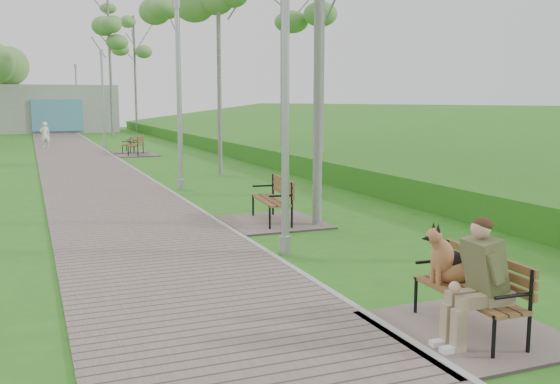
% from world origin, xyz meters
% --- Properties ---
extents(ground, '(120.00, 120.00, 0.00)m').
position_xyz_m(ground, '(0.00, 0.00, 0.00)').
color(ground, '#276A1D').
rests_on(ground, ground).
extents(walkway, '(3.50, 67.00, 0.04)m').
position_xyz_m(walkway, '(-1.75, 21.50, 0.02)').
color(walkway, '#70605B').
rests_on(walkway, ground).
extents(kerb, '(0.10, 67.00, 0.05)m').
position_xyz_m(kerb, '(0.00, 21.50, 0.03)').
color(kerb, '#999993').
rests_on(kerb, ground).
extents(embankment, '(14.00, 70.00, 1.60)m').
position_xyz_m(embankment, '(12.00, 20.00, 0.00)').
color(embankment, '#3C811F').
rests_on(embankment, ground).
extents(building_north, '(10.00, 5.20, 4.00)m').
position_xyz_m(building_north, '(-1.50, 50.97, 1.99)').
color(building_north, '#9E9E99').
rests_on(building_north, ground).
extents(bench_main, '(1.91, 2.12, 1.66)m').
position_xyz_m(bench_main, '(0.72, -0.85, 0.47)').
color(bench_main, '#70605B').
rests_on(bench_main, ground).
extents(bench_second, '(2.04, 2.26, 1.25)m').
position_xyz_m(bench_second, '(1.07, 6.19, 0.24)').
color(bench_second, '#70605B').
rests_on(bench_second, ground).
extents(bench_third, '(1.98, 2.20, 1.22)m').
position_xyz_m(bench_third, '(1.09, 24.80, 0.23)').
color(bench_third, '#70605B').
rests_on(bench_third, ground).
extents(bench_far, '(1.74, 1.94, 1.07)m').
position_xyz_m(bench_far, '(0.99, 26.57, 0.20)').
color(bench_far, '#70605B').
rests_on(bench_far, ground).
extents(lamp_post_near, '(0.22, 0.22, 5.80)m').
position_xyz_m(lamp_post_near, '(0.26, 3.45, 2.71)').
color(lamp_post_near, '#A2A5AA').
rests_on(lamp_post_near, ground).
extents(lamp_post_second, '(0.22, 0.22, 5.61)m').
position_xyz_m(lamp_post_second, '(0.40, 12.06, 2.62)').
color(lamp_post_second, '#A2A5AA').
rests_on(lamp_post_second, ground).
extents(lamp_post_third, '(0.21, 0.21, 5.43)m').
position_xyz_m(lamp_post_third, '(0.10, 29.22, 2.54)').
color(lamp_post_third, '#A2A5AA').
rests_on(lamp_post_third, ground).
extents(lamp_post_far, '(0.22, 0.22, 5.74)m').
position_xyz_m(lamp_post_far, '(0.18, 49.63, 2.68)').
color(lamp_post_far, '#A2A5AA').
rests_on(lamp_post_far, ground).
extents(pedestrian_near, '(0.60, 0.44, 1.50)m').
position_xyz_m(pedestrian_near, '(-2.92, 31.62, 0.75)').
color(pedestrian_near, white).
rests_on(pedestrian_near, ground).
extents(birch_far_b, '(2.62, 2.62, 8.78)m').
position_xyz_m(birch_far_b, '(3.03, 23.39, 6.90)').
color(birch_far_b, silver).
rests_on(birch_far_b, ground).
extents(birch_distant_a, '(2.59, 2.59, 10.31)m').
position_xyz_m(birch_distant_a, '(2.06, 41.65, 8.10)').
color(birch_distant_a, silver).
rests_on(birch_distant_a, ground).
extents(birch_distant_b, '(2.58, 2.58, 10.25)m').
position_xyz_m(birch_distant_b, '(5.01, 48.86, 8.05)').
color(birch_distant_b, silver).
rests_on(birch_distant_b, ground).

